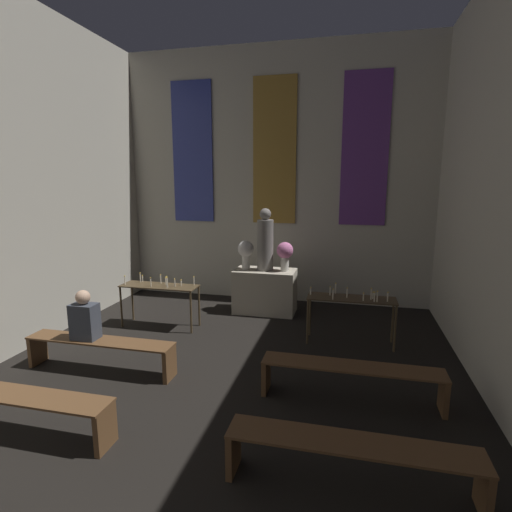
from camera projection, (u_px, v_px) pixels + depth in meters
The scene contains 12 objects.
wall_back at pixel (275, 176), 8.65m from camera, with size 6.89×0.16×5.45m.
altar at pixel (265, 291), 8.13m from camera, with size 1.23×0.68×0.88m.
statue at pixel (265, 242), 7.95m from camera, with size 0.32×0.32×1.24m.
flower_vase_left at pixel (246, 251), 8.07m from camera, with size 0.33×0.33×0.58m.
flower_vase_right at pixel (285, 253), 7.89m from camera, with size 0.33×0.33×0.58m.
candle_rack_left at pixel (160, 290), 7.28m from camera, with size 1.42×0.45×0.98m.
candle_rack_right at pixel (351, 303), 6.51m from camera, with size 1.42×0.45×0.98m.
pew_third_left at pixel (16, 404), 4.20m from camera, with size 2.16×0.36×0.47m.
pew_third_right at pixel (351, 455), 3.42m from camera, with size 2.16×0.36×0.47m.
pew_back_left at pixel (100, 348), 5.61m from camera, with size 2.16×0.36×0.47m.
pew_back_right at pixel (351, 375), 4.83m from camera, with size 2.16×0.36×0.47m.
person_seated at pixel (85, 318), 5.57m from camera, with size 0.36×0.24×0.70m.
Camera 1 is at (1.63, 1.42, 2.66)m, focal length 28.00 mm.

